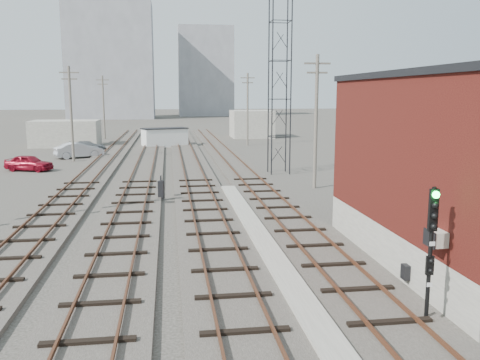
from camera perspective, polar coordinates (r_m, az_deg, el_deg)
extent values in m
plane|color=#282621|center=(65.72, -5.05, 3.99)|extent=(320.00, 320.00, 0.00)
cube|color=#332D28|center=(45.15, -0.47, 1.60)|extent=(3.20, 90.00, 0.20)
cube|color=#4C2816|center=(45.03, -1.37, 1.87)|extent=(0.07, 90.00, 0.12)
cube|color=#4C2816|center=(45.22, 0.43, 1.91)|extent=(0.07, 90.00, 0.12)
cube|color=#332D28|center=(44.81, -5.55, 1.50)|extent=(3.20, 90.00, 0.20)
cube|color=#4C2816|center=(44.75, -6.47, 1.77)|extent=(0.07, 90.00, 0.12)
cube|color=#4C2816|center=(44.81, -4.63, 1.81)|extent=(0.07, 90.00, 0.12)
cube|color=#332D28|center=(44.82, -10.66, 1.38)|extent=(3.20, 90.00, 0.20)
cube|color=#4C2816|center=(44.83, -11.59, 1.64)|extent=(0.07, 90.00, 0.12)
cube|color=#4C2816|center=(44.76, -9.75, 1.69)|extent=(0.07, 90.00, 0.12)
cube|color=#332D28|center=(45.18, -15.73, 1.25)|extent=(3.20, 90.00, 0.20)
cube|color=#4C2816|center=(45.26, -16.65, 1.51)|extent=(0.07, 90.00, 0.12)
cube|color=#4C2816|center=(45.06, -14.84, 1.56)|extent=(0.07, 90.00, 0.12)
cube|color=gray|center=(20.68, 3.18, -8.02)|extent=(0.90, 28.00, 0.26)
cube|color=gray|center=(21.21, 23.34, -6.60)|extent=(6.00, 12.00, 1.50)
cube|color=#4F1A12|center=(20.56, 23.98, 2.82)|extent=(6.00, 12.00, 5.50)
cube|color=black|center=(20.46, 24.53, 10.76)|extent=(6.20, 12.20, 0.25)
cube|color=beige|center=(15.91, 21.19, -6.12)|extent=(0.45, 0.62, 0.45)
cube|color=black|center=(18.16, 18.09, -9.79)|extent=(0.20, 0.35, 0.50)
cylinder|color=black|center=(40.41, 3.65, 11.17)|extent=(0.10, 0.10, 15.00)
cylinder|color=black|center=(40.74, 5.75, 11.13)|extent=(0.10, 0.10, 15.00)
cylinder|color=black|center=(41.88, 3.23, 11.11)|extent=(0.10, 0.10, 15.00)
cylinder|color=black|center=(42.20, 5.26, 11.08)|extent=(0.10, 0.10, 15.00)
cylinder|color=#595147|center=(51.18, -18.43, 7.01)|extent=(0.24, 0.24, 9.00)
cube|color=#595147|center=(51.19, -18.66, 11.37)|extent=(1.80, 0.12, 0.12)
cube|color=#595147|center=(51.17, -18.63, 10.70)|extent=(1.40, 0.12, 0.12)
cylinder|color=#595147|center=(75.90, -15.07, 7.85)|extent=(0.24, 0.24, 9.00)
cube|color=#595147|center=(75.90, -15.20, 10.80)|extent=(1.80, 0.12, 0.12)
cube|color=#595147|center=(75.89, -15.18, 10.34)|extent=(1.40, 0.12, 0.12)
cylinder|color=#595147|center=(34.81, 8.52, 6.40)|extent=(0.24, 0.24, 9.00)
cube|color=#595147|center=(34.81, 8.69, 12.82)|extent=(1.80, 0.12, 0.12)
cube|color=#595147|center=(34.78, 8.66, 11.83)|extent=(1.40, 0.12, 0.12)
cylinder|color=#595147|center=(64.12, 0.85, 7.92)|extent=(0.24, 0.24, 9.00)
cube|color=#595147|center=(64.12, 0.86, 11.40)|extent=(1.80, 0.12, 0.12)
cube|color=#595147|center=(64.10, 0.86, 10.87)|extent=(1.40, 0.12, 0.12)
cube|color=gray|center=(141.35, -14.30, 12.81)|extent=(22.00, 14.00, 30.00)
cube|color=gray|center=(155.88, -3.91, 12.01)|extent=(16.00, 12.00, 26.00)
cube|color=gray|center=(66.71, -18.98, 4.97)|extent=(8.00, 5.00, 3.20)
cube|color=gray|center=(76.46, 1.32, 6.31)|extent=(6.00, 6.00, 4.00)
cube|color=gray|center=(15.76, 20.13, -14.71)|extent=(0.40, 0.40, 0.10)
cylinder|color=black|center=(15.09, 20.55, -8.06)|extent=(0.12, 0.12, 3.92)
cube|color=black|center=(14.74, 20.89, -3.17)|extent=(0.25, 0.10, 1.18)
sphere|color=#0CE533|center=(14.58, 21.16, -1.56)|extent=(0.20, 0.20, 0.20)
sphere|color=black|center=(14.64, 21.09, -2.69)|extent=(0.20, 0.20, 0.20)
sphere|color=black|center=(14.70, 21.02, -3.81)|extent=(0.20, 0.20, 0.20)
sphere|color=black|center=(14.77, 20.95, -4.92)|extent=(0.20, 0.20, 0.20)
cube|color=black|center=(15.15, 20.53, -8.97)|extent=(0.22, 0.09, 0.54)
cube|color=white|center=(14.92, 20.78, -6.71)|extent=(0.16, 0.02, 0.12)
cube|color=white|center=(15.28, 20.52, -10.96)|extent=(0.16, 0.02, 0.12)
cube|color=black|center=(31.24, -8.85, -1.08)|extent=(0.40, 0.40, 1.09)
cylinder|color=black|center=(31.12, -8.89, 0.21)|extent=(0.09, 0.09, 0.33)
cube|color=silver|center=(63.40, -8.45, 4.72)|extent=(5.75, 3.86, 2.22)
cube|color=black|center=(63.31, -8.48, 5.76)|extent=(5.98, 4.09, 0.11)
imported|color=maroon|center=(46.31, -22.62, 1.79)|extent=(4.32, 2.87, 1.37)
imported|color=#ABADB3|center=(54.12, -17.64, 3.21)|extent=(5.01, 3.44, 1.56)
imported|color=slate|center=(60.06, -16.72, 3.66)|extent=(4.28, 2.30, 1.18)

